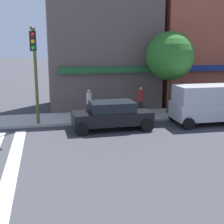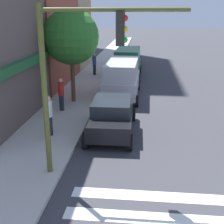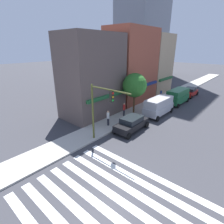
# 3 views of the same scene
# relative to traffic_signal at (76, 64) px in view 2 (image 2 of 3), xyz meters

# --- Properties ---
(storefront_row) EXTENTS (23.58, 5.30, 11.49)m
(storefront_row) POSITION_rel_traffic_signal_xyz_m (12.79, 6.14, 1.64)
(storefront_row) COLOR brown
(storefront_row) RESTS_ON ground_plane
(traffic_signal) EXTENTS (0.32, 4.39, 5.58)m
(traffic_signal) POSITION_rel_traffic_signal_xyz_m (0.00, 0.00, 0.00)
(traffic_signal) COLOR #474C1E
(traffic_signal) RESTS_ON ground_plane
(sedan_black) EXTENTS (4.43, 2.02, 1.59)m
(sedan_black) POSITION_rel_traffic_signal_xyz_m (4.07, -0.65, -2.99)
(sedan_black) COLOR black
(sedan_black) RESTS_ON ground_plane
(van_silver) EXTENTS (5.04, 2.22, 2.34)m
(van_silver) POSITION_rel_traffic_signal_xyz_m (10.35, -0.65, -2.55)
(van_silver) COLOR #B7B7BC
(van_silver) RESTS_ON ground_plane
(van_green) EXTENTS (5.04, 2.22, 2.34)m
(van_green) POSITION_rel_traffic_signal_xyz_m (16.90, -0.65, -2.55)
(van_green) COLOR #1E6638
(van_green) RESTS_ON ground_plane
(sedan_red) EXTENTS (4.43, 2.02, 1.59)m
(sedan_red) POSITION_rel_traffic_signal_xyz_m (22.81, -0.65, -2.99)
(sedan_red) COLOR #B21E19
(sedan_red) RESTS_ON ground_plane
(pedestrian_blue_shirt) EXTENTS (0.32, 0.32, 1.77)m
(pedestrian_blue_shirt) POSITION_rel_traffic_signal_xyz_m (16.74, 2.16, -2.76)
(pedestrian_blue_shirt) COLOR #23232D
(pedestrian_blue_shirt) RESTS_ON sidewalk_left
(pedestrian_white_shirt) EXTENTS (0.32, 0.32, 1.77)m
(pedestrian_white_shirt) POSITION_rel_traffic_signal_xyz_m (3.16, 1.99, -2.76)
(pedestrian_white_shirt) COLOR #23232D
(pedestrian_white_shirt) RESTS_ON sidewalk_left
(pedestrian_red_jacket) EXTENTS (0.32, 0.32, 1.77)m
(pedestrian_red_jacket) POSITION_rel_traffic_signal_xyz_m (6.69, 2.37, -2.76)
(pedestrian_red_jacket) COLOR #23232D
(pedestrian_red_jacket) RESTS_ON sidewalk_left
(street_tree) EXTENTS (3.18, 3.18, 5.38)m
(street_tree) POSITION_rel_traffic_signal_xyz_m (8.58, 2.15, 0.10)
(street_tree) COLOR brown
(street_tree) RESTS_ON sidewalk_left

